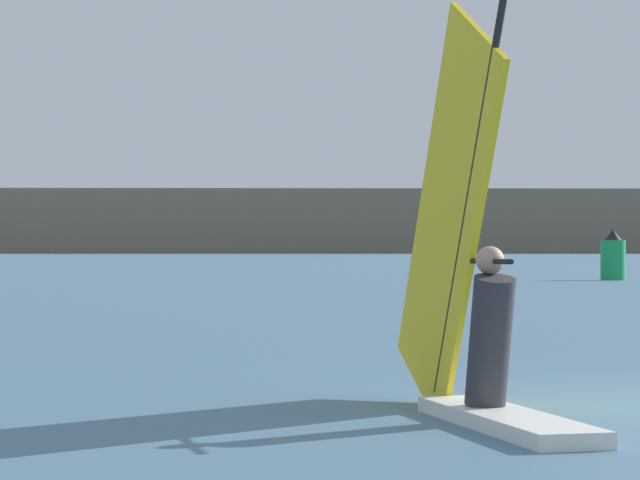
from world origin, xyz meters
name	(u,v)px	position (x,y,z in m)	size (l,w,h in m)	color
windsurfer	(476,304)	(-2.34, -1.35, 0.90)	(1.87, 3.80, 3.72)	white
distant_headland	(356,227)	(-136.35, 927.02, 16.51)	(613.54, 411.79, 33.01)	#756B56
channel_buoy	(613,257)	(0.37, 55.23, 1.04)	(1.13, 1.13, 2.31)	#19994C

